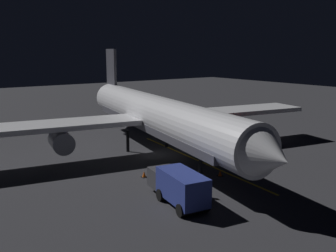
{
  "coord_description": "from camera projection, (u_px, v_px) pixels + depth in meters",
  "views": [
    {
      "loc": [
        22.36,
        32.97,
        11.02
      ],
      "look_at": [
        0.0,
        2.0,
        3.5
      ],
      "focal_mm": 40.78,
      "sensor_mm": 36.0,
      "label": 1
    }
  ],
  "objects": [
    {
      "name": "ground_plane",
      "position": [
        157.0,
        156.0,
        41.22
      ],
      "size": [
        180.0,
        180.0,
        0.2
      ],
      "primitive_type": "cube",
      "color": "#313135"
    },
    {
      "name": "apron_guide_stripe",
      "position": [
        197.0,
        160.0,
        39.28
      ],
      "size": [
        2.63,
        22.64,
        0.01
      ],
      "primitive_type": "cube",
      "rotation": [
        0.0,
        0.0,
        -0.11
      ],
      "color": "gold",
      "rests_on": "ground_plane"
    },
    {
      "name": "airliner",
      "position": [
        155.0,
        116.0,
        40.94
      ],
      "size": [
        39.56,
        40.59,
        11.31
      ],
      "color": "white",
      "rests_on": "ground_plane"
    },
    {
      "name": "baggage_truck",
      "position": [
        178.0,
        186.0,
        27.92
      ],
      "size": [
        3.1,
        6.59,
        2.5
      ],
      "color": "navy",
      "rests_on": "ground_plane"
    },
    {
      "name": "catering_truck",
      "position": [
        236.0,
        142.0,
        42.07
      ],
      "size": [
        4.34,
        5.92,
        2.3
      ],
      "color": "maroon",
      "rests_on": "ground_plane"
    },
    {
      "name": "ground_crew_worker",
      "position": [
        197.0,
        185.0,
        29.31
      ],
      "size": [
        0.4,
        0.4,
        1.74
      ],
      "color": "black",
      "rests_on": "ground_plane"
    },
    {
      "name": "traffic_cone_near_left",
      "position": [
        144.0,
        174.0,
        33.86
      ],
      "size": [
        0.5,
        0.5,
        0.55
      ],
      "color": "#EA590F",
      "rests_on": "ground_plane"
    },
    {
      "name": "traffic_cone_near_right",
      "position": [
        257.0,
        166.0,
        36.38
      ],
      "size": [
        0.5,
        0.5,
        0.55
      ],
      "color": "#EA590F",
      "rests_on": "ground_plane"
    },
    {
      "name": "traffic_cone_under_wing",
      "position": [
        220.0,
        173.0,
        34.15
      ],
      "size": [
        0.5,
        0.5,
        0.55
      ],
      "color": "#EA590F",
      "rests_on": "ground_plane"
    }
  ]
}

